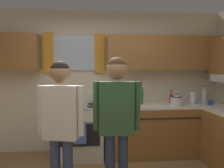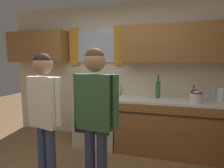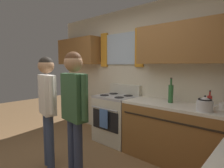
{
  "view_description": "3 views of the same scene",
  "coord_description": "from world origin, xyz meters",
  "px_view_note": "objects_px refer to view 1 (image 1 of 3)",
  "views": [
    {
      "loc": [
        -0.09,
        -1.96,
        1.51
      ],
      "look_at": [
        0.13,
        0.54,
        1.34
      ],
      "focal_mm": 32.59,
      "sensor_mm": 36.0,
      "label": 1
    },
    {
      "loc": [
        0.81,
        -1.5,
        1.5
      ],
      "look_at": [
        0.17,
        0.79,
        1.22
      ],
      "focal_mm": 28.75,
      "sensor_mm": 36.0,
      "label": 2
    },
    {
      "loc": [
        1.97,
        -1.13,
        1.49
      ],
      "look_at": [
        0.31,
        0.72,
        1.23
      ],
      "focal_mm": 29.45,
      "sensor_mm": 36.0,
      "label": 3
    }
  ],
  "objects_px": {
    "adult_left": "(61,118)",
    "bottle_milk_white": "(204,96)",
    "water_pitcher": "(193,97)",
    "mug_ceramic_white": "(180,101)",
    "bottle_wine_green": "(141,96)",
    "adult_in_plaid": "(117,114)",
    "stovetop_kettle": "(177,100)",
    "bottle_sauce_red": "(171,99)",
    "stove_oven": "(81,130)",
    "mug_cobalt_blue": "(210,103)"
  },
  "relations": [
    {
      "from": "bottle_sauce_red",
      "to": "adult_left",
      "type": "height_order",
      "value": "adult_left"
    },
    {
      "from": "adult_left",
      "to": "bottle_sauce_red",
      "type": "bearing_deg",
      "value": 39.38
    },
    {
      "from": "bottle_milk_white",
      "to": "water_pitcher",
      "type": "xyz_separation_m",
      "value": [
        -0.29,
        -0.12,
        -0.01
      ]
    },
    {
      "from": "bottle_wine_green",
      "to": "bottle_sauce_red",
      "type": "bearing_deg",
      "value": 0.11
    },
    {
      "from": "mug_ceramic_white",
      "to": "adult_in_plaid",
      "type": "height_order",
      "value": "adult_in_plaid"
    },
    {
      "from": "bottle_wine_green",
      "to": "bottle_milk_white",
      "type": "bearing_deg",
      "value": 4.39
    },
    {
      "from": "mug_ceramic_white",
      "to": "stove_oven",
      "type": "bearing_deg",
      "value": -177.86
    },
    {
      "from": "bottle_wine_green",
      "to": "stovetop_kettle",
      "type": "xyz_separation_m",
      "value": [
        0.56,
        -0.23,
        -0.06
      ]
    },
    {
      "from": "stove_oven",
      "to": "water_pitcher",
      "type": "height_order",
      "value": "water_pitcher"
    },
    {
      "from": "mug_cobalt_blue",
      "to": "stovetop_kettle",
      "type": "height_order",
      "value": "stovetop_kettle"
    },
    {
      "from": "bottle_sauce_red",
      "to": "water_pitcher",
      "type": "height_order",
      "value": "bottle_sauce_red"
    },
    {
      "from": "bottle_milk_white",
      "to": "bottle_wine_green",
      "type": "xyz_separation_m",
      "value": [
        -1.24,
        -0.1,
        0.03
      ]
    },
    {
      "from": "water_pitcher",
      "to": "bottle_sauce_red",
      "type": "bearing_deg",
      "value": 175.58
    },
    {
      "from": "stove_oven",
      "to": "mug_cobalt_blue",
      "type": "xyz_separation_m",
      "value": [
        2.24,
        -0.14,
        0.48
      ]
    },
    {
      "from": "adult_left",
      "to": "water_pitcher",
      "type": "bearing_deg",
      "value": 33.29
    },
    {
      "from": "adult_left",
      "to": "adult_in_plaid",
      "type": "bearing_deg",
      "value": 3.0
    },
    {
      "from": "stove_oven",
      "to": "water_pitcher",
      "type": "xyz_separation_m",
      "value": [
        2.02,
        0.03,
        0.54
      ]
    },
    {
      "from": "adult_in_plaid",
      "to": "water_pitcher",
      "type": "bearing_deg",
      "value": 41.58
    },
    {
      "from": "mug_ceramic_white",
      "to": "adult_in_plaid",
      "type": "relative_size",
      "value": 0.08
    },
    {
      "from": "stove_oven",
      "to": "bottle_milk_white",
      "type": "xyz_separation_m",
      "value": [
        2.31,
        0.16,
        0.55
      ]
    },
    {
      "from": "bottle_sauce_red",
      "to": "mug_ceramic_white",
      "type": "distance_m",
      "value": 0.17
    },
    {
      "from": "mug_cobalt_blue",
      "to": "adult_in_plaid",
      "type": "relative_size",
      "value": 0.07
    },
    {
      "from": "bottle_wine_green",
      "to": "mug_ceramic_white",
      "type": "distance_m",
      "value": 0.73
    },
    {
      "from": "stovetop_kettle",
      "to": "water_pitcher",
      "type": "relative_size",
      "value": 1.24
    },
    {
      "from": "mug_cobalt_blue",
      "to": "adult_left",
      "type": "bearing_deg",
      "value": -152.61
    },
    {
      "from": "bottle_sauce_red",
      "to": "adult_left",
      "type": "bearing_deg",
      "value": -140.62
    },
    {
      "from": "bottle_milk_white",
      "to": "stovetop_kettle",
      "type": "height_order",
      "value": "bottle_milk_white"
    },
    {
      "from": "bottle_milk_white",
      "to": "adult_in_plaid",
      "type": "bearing_deg",
      "value": -140.83
    },
    {
      "from": "mug_cobalt_blue",
      "to": "stovetop_kettle",
      "type": "bearing_deg",
      "value": -177.49
    },
    {
      "from": "adult_left",
      "to": "stove_oven",
      "type": "bearing_deg",
      "value": 84.88
    },
    {
      "from": "mug_cobalt_blue",
      "to": "adult_left",
      "type": "distance_m",
      "value": 2.67
    },
    {
      "from": "bottle_wine_green",
      "to": "mug_cobalt_blue",
      "type": "xyz_separation_m",
      "value": [
        1.18,
        -0.21,
        -0.11
      ]
    },
    {
      "from": "mug_cobalt_blue",
      "to": "stovetop_kettle",
      "type": "distance_m",
      "value": 0.62
    },
    {
      "from": "water_pitcher",
      "to": "adult_in_plaid",
      "type": "relative_size",
      "value": 0.13
    },
    {
      "from": "bottle_wine_green",
      "to": "bottle_sauce_red",
      "type": "relative_size",
      "value": 1.6
    },
    {
      "from": "bottle_wine_green",
      "to": "stovetop_kettle",
      "type": "relative_size",
      "value": 1.44
    },
    {
      "from": "bottle_sauce_red",
      "to": "adult_in_plaid",
      "type": "distance_m",
      "value": 1.82
    },
    {
      "from": "bottle_wine_green",
      "to": "adult_left",
      "type": "bearing_deg",
      "value": -129.74
    },
    {
      "from": "adult_left",
      "to": "bottle_milk_white",
      "type": "bearing_deg",
      "value": 32.18
    },
    {
      "from": "water_pitcher",
      "to": "bottle_milk_white",
      "type": "bearing_deg",
      "value": 23.17
    },
    {
      "from": "stove_oven",
      "to": "mug_ceramic_white",
      "type": "relative_size",
      "value": 8.76
    },
    {
      "from": "bottle_wine_green",
      "to": "mug_ceramic_white",
      "type": "bearing_deg",
      "value": 0.22
    },
    {
      "from": "mug_ceramic_white",
      "to": "bottle_wine_green",
      "type": "bearing_deg",
      "value": -179.78
    },
    {
      "from": "stovetop_kettle",
      "to": "adult_left",
      "type": "distance_m",
      "value": 2.12
    },
    {
      "from": "stove_oven",
      "to": "bottle_sauce_red",
      "type": "relative_size",
      "value": 4.48
    },
    {
      "from": "stove_oven",
      "to": "adult_left",
      "type": "bearing_deg",
      "value": -95.12
    },
    {
      "from": "bottle_wine_green",
      "to": "adult_left",
      "type": "relative_size",
      "value": 0.25
    },
    {
      "from": "stove_oven",
      "to": "adult_in_plaid",
      "type": "relative_size",
      "value": 0.67
    },
    {
      "from": "stove_oven",
      "to": "adult_left",
      "type": "xyz_separation_m",
      "value": [
        -0.12,
        -1.37,
        0.54
      ]
    },
    {
      "from": "bottle_milk_white",
      "to": "adult_in_plaid",
      "type": "height_order",
      "value": "adult_in_plaid"
    }
  ]
}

